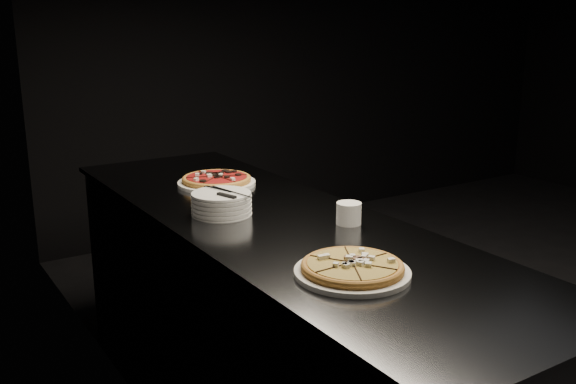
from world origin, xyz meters
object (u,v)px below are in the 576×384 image
counter (273,331)px  plate_stack (222,203)px  pizza_tomato (217,180)px  cutlery (225,193)px  pizza_mushroom (352,268)px  ramekin (349,213)px

counter → plate_stack: (-0.14, 0.13, 0.50)m
pizza_tomato → cutlery: size_ratio=1.64×
pizza_mushroom → cutlery: 0.72m
counter → pizza_tomato: bearing=85.3°
counter → ramekin: (0.18, -0.22, 0.50)m
ramekin → plate_stack: bearing=132.8°
counter → pizza_tomato: size_ratio=6.27×
plate_stack → ramekin: plate_stack is taller
pizza_mushroom → ramekin: ramekin is taller
plate_stack → cutlery: size_ratio=0.93×
pizza_mushroom → plate_stack: 0.73m
pizza_mushroom → ramekin: (0.29, 0.38, 0.02)m
counter → cutlery: cutlery is taller
plate_stack → pizza_tomato: bearing=65.8°
counter → cutlery: bearing=139.0°
counter → pizza_tomato: (0.04, 0.54, 0.48)m
pizza_tomato → plate_stack: size_ratio=1.76×
pizza_mushroom → plate_stack: (-0.04, 0.73, 0.02)m
counter → plate_stack: size_ratio=11.04×
counter → pizza_mushroom: bearing=-99.5°
pizza_tomato → ramekin: 0.77m
counter → ramekin: size_ratio=27.47×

